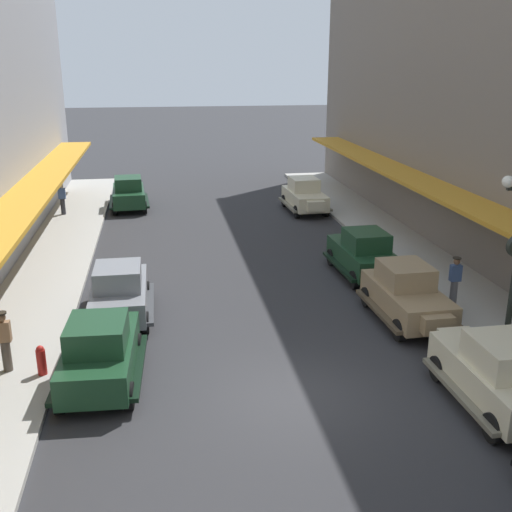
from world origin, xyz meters
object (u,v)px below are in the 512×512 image
(pedestrian_2, at_px, (455,280))
(pedestrian_1, at_px, (62,199))
(parked_car_2, at_px, (119,290))
(parked_car_6, at_px, (305,195))
(parked_car_5, at_px, (129,192))
(fire_hydrant, at_px, (41,360))
(parked_car_3, at_px, (498,371))
(parked_car_4, at_px, (407,293))
(pedestrian_3, at_px, (5,341))
(parked_car_0, at_px, (100,350))
(parked_car_7, at_px, (363,252))

(pedestrian_2, bearing_deg, pedestrian_1, 134.12)
(parked_car_2, height_order, parked_car_6, same)
(parked_car_5, distance_m, fire_hydrant, 19.40)
(parked_car_3, height_order, parked_car_4, same)
(parked_car_3, xyz_separation_m, pedestrian_2, (1.82, 5.89, 0.07))
(pedestrian_2, distance_m, pedestrian_3, 14.02)
(parked_car_0, distance_m, parked_car_4, 9.70)
(parked_car_0, height_order, parked_car_3, same)
(parked_car_3, distance_m, pedestrian_3, 12.49)
(parked_car_3, height_order, parked_car_7, same)
(parked_car_3, bearing_deg, parked_car_4, 91.49)
(parked_car_4, bearing_deg, parked_car_5, 118.50)
(pedestrian_1, xyz_separation_m, pedestrian_2, (14.71, -15.17, 0.02))
(parked_car_3, xyz_separation_m, pedestrian_3, (-11.99, 3.48, 0.07))
(parked_car_3, relative_size, fire_hydrant, 5.20)
(pedestrian_1, bearing_deg, fire_hydrant, -84.15)
(parked_car_4, xyz_separation_m, parked_car_6, (0.27, 15.02, 0.00))
(parked_car_2, height_order, pedestrian_2, parked_car_2)
(parked_car_2, bearing_deg, parked_car_3, -36.96)
(parked_car_3, xyz_separation_m, parked_car_4, (-0.14, 5.24, 0.00))
(pedestrian_2, bearing_deg, parked_car_7, 117.30)
(parked_car_4, bearing_deg, parked_car_7, 89.52)
(parked_car_2, bearing_deg, pedestrian_2, -5.42)
(parked_car_0, relative_size, fire_hydrant, 5.27)
(parked_car_7, height_order, pedestrian_1, parked_car_7)
(parked_car_7, distance_m, pedestrian_1, 17.17)
(parked_car_3, height_order, pedestrian_1, parked_car_3)
(parked_car_0, distance_m, pedestrian_2, 11.76)
(parked_car_0, relative_size, parked_car_4, 1.01)
(parked_car_6, height_order, pedestrian_2, parked_car_6)
(parked_car_6, bearing_deg, parked_car_4, -91.02)
(parked_car_4, relative_size, parked_car_6, 1.00)
(parked_car_5, bearing_deg, parked_car_4, -61.50)
(parked_car_5, height_order, pedestrian_2, parked_car_5)
(pedestrian_2, bearing_deg, parked_car_3, -107.16)
(parked_car_5, distance_m, parked_car_7, 15.91)
(parked_car_0, height_order, parked_car_2, same)
(pedestrian_3, bearing_deg, pedestrian_2, 9.91)
(parked_car_7, bearing_deg, pedestrian_3, -152.74)
(fire_hydrant, bearing_deg, pedestrian_3, 159.18)
(fire_hydrant, distance_m, pedestrian_1, 18.04)
(parked_car_6, height_order, fire_hydrant, parked_car_6)
(parked_car_7, bearing_deg, pedestrian_1, 138.16)
(parked_car_6, bearing_deg, pedestrian_2, -83.30)
(parked_car_7, relative_size, fire_hydrant, 5.25)
(parked_car_2, height_order, parked_car_5, same)
(parked_car_3, distance_m, pedestrian_1, 24.69)
(fire_hydrant, distance_m, pedestrian_3, 1.10)
(parked_car_3, distance_m, fire_hydrant, 11.50)
(pedestrian_1, bearing_deg, parked_car_2, -75.41)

